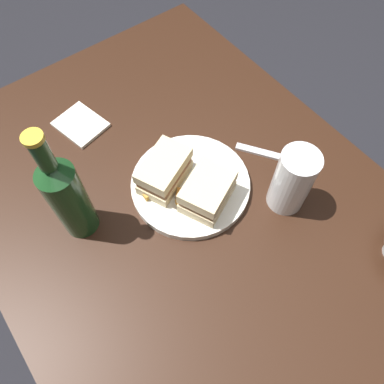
{
  "coord_description": "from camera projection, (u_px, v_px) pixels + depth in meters",
  "views": [
    {
      "loc": [
        0.28,
        -0.21,
        1.43
      ],
      "look_at": [
        -0.03,
        0.02,
        0.77
      ],
      "focal_mm": 35.32,
      "sensor_mm": 36.0,
      "label": 1
    }
  ],
  "objects": [
    {
      "name": "ground_plane",
      "position": [
        193.0,
        301.0,
        1.41
      ],
      "size": [
        6.0,
        6.0,
        0.0
      ],
      "primitive_type": "plane",
      "color": "black"
    },
    {
      "name": "dining_table",
      "position": [
        193.0,
        269.0,
        1.09
      ],
      "size": [
        1.14,
        0.79,
        0.74
      ],
      "primitive_type": "cube",
      "color": "black",
      "rests_on": "ground"
    },
    {
      "name": "plate",
      "position": [
        190.0,
        184.0,
        0.8
      ],
      "size": [
        0.25,
        0.25,
        0.02
      ],
      "primitive_type": "cylinder",
      "color": "silver",
      "rests_on": "dining_table"
    },
    {
      "name": "sandwich_half_left",
      "position": [
        164.0,
        171.0,
        0.76
      ],
      "size": [
        0.11,
        0.13,
        0.07
      ],
      "color": "beige",
      "rests_on": "plate"
    },
    {
      "name": "sandwich_half_right",
      "position": [
        208.0,
        192.0,
        0.74
      ],
      "size": [
        0.12,
        0.13,
        0.06
      ],
      "color": "beige",
      "rests_on": "plate"
    },
    {
      "name": "potato_wedge_front",
      "position": [
        186.0,
        202.0,
        0.76
      ],
      "size": [
        0.03,
        0.05,
        0.02
      ],
      "primitive_type": "cube",
      "rotation": [
        0.0,
        0.0,
        4.58
      ],
      "color": "gold",
      "rests_on": "plate"
    },
    {
      "name": "potato_wedge_middle",
      "position": [
        154.0,
        191.0,
        0.77
      ],
      "size": [
        0.02,
        0.05,
        0.01
      ],
      "primitive_type": "cube",
      "rotation": [
        0.0,
        0.0,
        4.66
      ],
      "color": "gold",
      "rests_on": "plate"
    },
    {
      "name": "potato_wedge_back",
      "position": [
        190.0,
        195.0,
        0.77
      ],
      "size": [
        0.05,
        0.05,
        0.02
      ],
      "primitive_type": "cube",
      "rotation": [
        0.0,
        0.0,
        0.76
      ],
      "color": "#AD702D",
      "rests_on": "plate"
    },
    {
      "name": "potato_wedge_left_edge",
      "position": [
        186.0,
        202.0,
        0.76
      ],
      "size": [
        0.03,
        0.04,
        0.02
      ],
      "primitive_type": "cube",
      "rotation": [
        0.0,
        0.0,
        5.15
      ],
      "color": "#B77F33",
      "rests_on": "plate"
    },
    {
      "name": "pint_glass",
      "position": [
        291.0,
        184.0,
        0.73
      ],
      "size": [
        0.08,
        0.08,
        0.15
      ],
      "color": "white",
      "rests_on": "dining_table"
    },
    {
      "name": "cider_bottle",
      "position": [
        67.0,
        196.0,
        0.67
      ],
      "size": [
        0.07,
        0.07,
        0.28
      ],
      "color": "#19421E",
      "rests_on": "dining_table"
    },
    {
      "name": "napkin",
      "position": [
        81.0,
        124.0,
        0.89
      ],
      "size": [
        0.13,
        0.11,
        0.01
      ],
      "primitive_type": "cube",
      "rotation": [
        0.0,
        0.0,
        0.22
      ],
      "color": "silver",
      "rests_on": "dining_table"
    },
    {
      "name": "fork",
      "position": [
        274.0,
        155.0,
        0.84
      ],
      "size": [
        0.16,
        0.12,
        0.01
      ],
      "primitive_type": "cube",
      "rotation": [
        0.0,
        0.0,
        0.6
      ],
      "color": "silver",
      "rests_on": "dining_table"
    }
  ]
}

